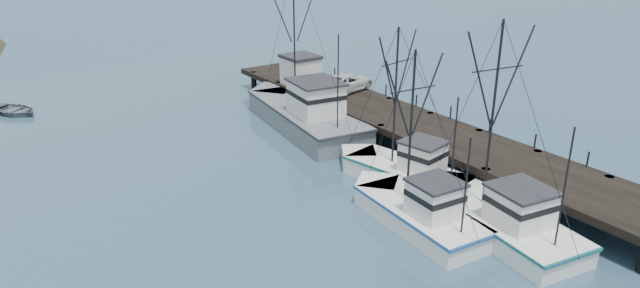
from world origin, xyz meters
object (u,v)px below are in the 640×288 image
at_px(trawler_mid, 416,211).
at_px(pier_shed, 301,70).
at_px(pier, 406,122).
at_px(trawler_far, 403,171).
at_px(trawler_near, 495,216).
at_px(work_vessel, 304,113).
at_px(motorboat, 15,114).
at_px(pickup_truck, 347,82).

height_order(trawler_mid, pier_shed, trawler_mid).
height_order(pier, trawler_far, trawler_far).
bearing_deg(trawler_near, pier, 68.11).
bearing_deg(trawler_near, trawler_far, 89.35).
height_order(trawler_mid, trawler_far, trawler_far).
height_order(trawler_near, trawler_far, trawler_near).
xyz_separation_m(pier, work_vessel, (-4.56, 7.66, -0.46)).
bearing_deg(trawler_mid, pier_shed, 72.75).
xyz_separation_m(work_vessel, motorboat, (-19.65, 18.05, -1.23)).
relative_size(trawler_near, pier_shed, 3.76).
bearing_deg(trawler_near, work_vessel, 88.13).
bearing_deg(motorboat, trawler_mid, -94.97).
relative_size(pier, trawler_far, 4.15).
relative_size(trawler_near, pickup_truck, 2.08).
relative_size(work_vessel, pier_shed, 5.28).
height_order(pier_shed, pickup_truck, pier_shed).
bearing_deg(trawler_near, trawler_mid, 137.15).
xyz_separation_m(pier, trawler_near, (-5.23, -13.03, -0.87)).
bearing_deg(pier_shed, motorboat, 151.47).
xyz_separation_m(trawler_near, pickup_truck, (6.25, 22.04, 1.98)).
relative_size(pier_shed, motorboat, 0.63).
xyz_separation_m(trawler_mid, pickup_truck, (9.46, 19.06, 1.99)).
relative_size(trawler_mid, work_vessel, 0.61).
relative_size(trawler_near, work_vessel, 0.71).
distance_m(pier, pickup_truck, 9.14).
distance_m(trawler_mid, trawler_far, 5.73).
relative_size(work_vessel, pickup_truck, 2.92).
height_order(pier, work_vessel, work_vessel).
bearing_deg(trawler_mid, pickup_truck, 63.59).
xyz_separation_m(trawler_mid, pier_shed, (7.22, 23.26, 2.60)).
height_order(trawler_far, pickup_truck, trawler_far).
distance_m(trawler_near, trawler_far, 7.67).
xyz_separation_m(pier, motorboat, (-24.21, 25.71, -1.69)).
distance_m(trawler_far, motorboat, 36.46).
xyz_separation_m(trawler_far, motorboat, (-19.06, 31.07, -0.82)).
relative_size(trawler_near, motorboat, 2.37).
bearing_deg(trawler_far, pier_shed, 78.08).
relative_size(pier, pickup_truck, 7.61).
relative_size(trawler_far, pier_shed, 3.31).
distance_m(trawler_far, work_vessel, 13.04).
distance_m(trawler_far, pier_shed, 19.16).
distance_m(pier_shed, motorboat, 26.38).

